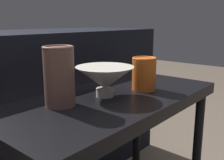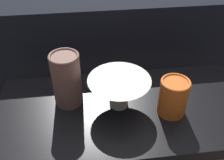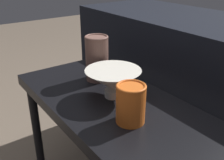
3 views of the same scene
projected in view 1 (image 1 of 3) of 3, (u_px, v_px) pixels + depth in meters
name	position (u px, v px, depth m)	size (l,w,h in m)	color
table	(113.00, 116.00, 0.87)	(0.80, 0.38, 0.55)	black
couch_backdrop	(25.00, 111.00, 1.24)	(1.45, 0.50, 0.74)	black
bowl	(105.00, 78.00, 0.84)	(0.19, 0.19, 0.10)	silver
vase_textured_left	(59.00, 76.00, 0.74)	(0.09, 0.09, 0.17)	brown
vase_colorful_right	(144.00, 73.00, 0.92)	(0.09, 0.09, 0.12)	orange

